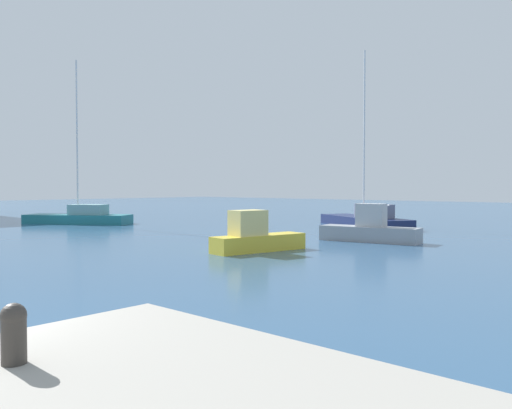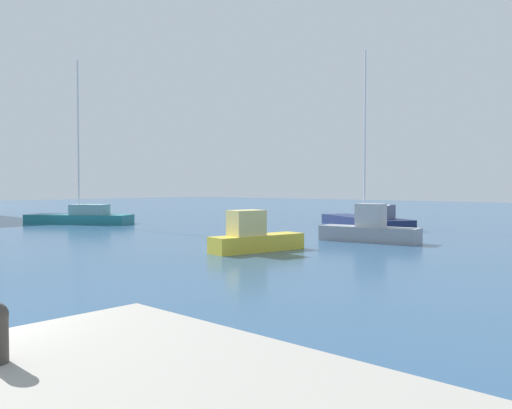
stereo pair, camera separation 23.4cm
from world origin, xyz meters
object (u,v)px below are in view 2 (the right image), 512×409
object	(u,v)px
sailboat_teal_distant_east	(81,216)
motorboat_grey_inner_mooring	(369,230)
sailboat_navy_distant_north	(366,219)
motorboat_yellow_far_right	(254,237)

from	to	relation	value
sailboat_teal_distant_east	motorboat_grey_inner_mooring	xyz separation A→B (m)	(3.35, -22.72, 0.04)
sailboat_teal_distant_east	sailboat_navy_distant_north	bearing A→B (deg)	-56.24
sailboat_teal_distant_east	motorboat_yellow_far_right	world-z (taller)	sailboat_teal_distant_east
motorboat_yellow_far_right	sailboat_navy_distant_north	distance (m)	15.69
motorboat_yellow_far_right	sailboat_navy_distant_north	size ratio (longest dim) A/B	0.37
sailboat_teal_distant_east	sailboat_navy_distant_north	size ratio (longest dim) A/B	1.00
motorboat_grey_inner_mooring	sailboat_navy_distant_north	world-z (taller)	sailboat_navy_distant_north
motorboat_yellow_far_right	sailboat_teal_distant_east	bearing A→B (deg)	80.49
motorboat_yellow_far_right	sailboat_navy_distant_north	world-z (taller)	sailboat_navy_distant_north
sailboat_navy_distant_north	motorboat_yellow_far_right	bearing A→B (deg)	-166.78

